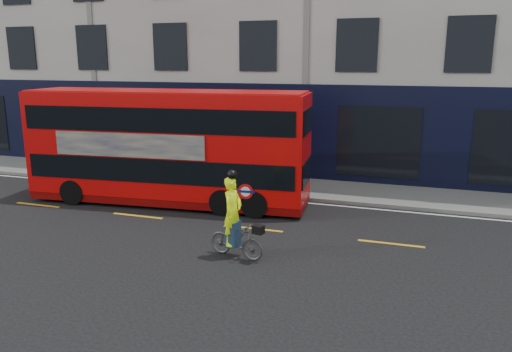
% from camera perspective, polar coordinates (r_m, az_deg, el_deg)
% --- Properties ---
extents(ground, '(120.00, 120.00, 0.00)m').
position_cam_1_polar(ground, '(13.76, -2.24, -7.99)').
color(ground, black).
rests_on(ground, ground).
extents(pavement, '(60.00, 3.00, 0.12)m').
position_cam_1_polar(pavement, '(19.68, 4.41, -1.31)').
color(pavement, slate).
rests_on(pavement, ground).
extents(kerb, '(60.00, 0.12, 0.13)m').
position_cam_1_polar(kerb, '(18.27, 3.27, -2.41)').
color(kerb, slate).
rests_on(kerb, ground).
extents(building_terrace, '(50.00, 10.07, 15.00)m').
position_cam_1_polar(building_terrace, '(25.49, 8.43, 18.72)').
color(building_terrace, beige).
rests_on(building_terrace, ground).
extents(road_edge_line, '(58.00, 0.10, 0.01)m').
position_cam_1_polar(road_edge_line, '(18.01, 3.02, -2.84)').
color(road_edge_line, silver).
rests_on(road_edge_line, ground).
extents(lane_dashes, '(58.00, 0.12, 0.01)m').
position_cam_1_polar(lane_dashes, '(15.09, -0.23, -6.03)').
color(lane_dashes, gold).
rests_on(lane_dashes, ground).
extents(bus, '(9.96, 3.06, 3.95)m').
position_cam_1_polar(bus, '(17.61, -10.00, 3.35)').
color(bus, red).
rests_on(bus, ground).
extents(cyclist, '(1.63, 0.76, 2.30)m').
position_cam_1_polar(cyclist, '(12.77, -2.46, -5.92)').
color(cyclist, '#45484A').
rests_on(cyclist, ground).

